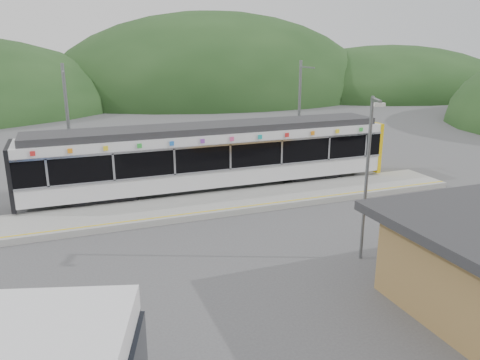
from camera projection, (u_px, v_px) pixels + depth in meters
name	position (u px, v px, depth m)	size (l,w,h in m)	color
ground	(248.00, 228.00, 20.93)	(120.00, 120.00, 0.00)	#4C4C4F
hills	(311.00, 183.00, 27.81)	(146.00, 149.00, 26.00)	#1E3D19
platform	(224.00, 203.00, 23.85)	(26.00, 3.20, 0.30)	#9E9E99
yellow_line	(232.00, 208.00, 22.64)	(26.00, 0.10, 0.01)	yellow
train	(213.00, 155.00, 25.86)	(20.44, 3.01, 3.74)	black
catenary_mast_west	(69.00, 127.00, 25.20)	(0.18, 1.80, 7.00)	slate
catenary_mast_east	(299.00, 114.00, 30.01)	(0.18, 1.80, 7.00)	slate
lamp_post	(370.00, 166.00, 16.87)	(0.50, 1.14, 6.19)	slate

